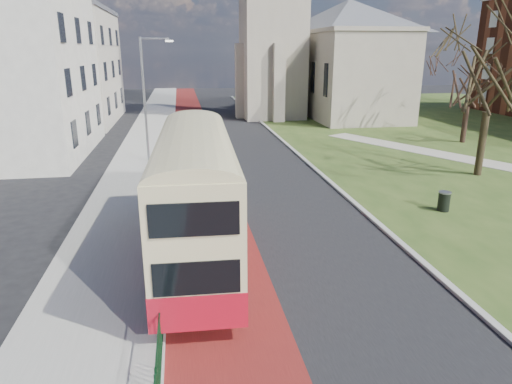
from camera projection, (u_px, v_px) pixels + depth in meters
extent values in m
plane|color=black|center=(257.00, 286.00, 14.84)|extent=(160.00, 160.00, 0.00)
cube|color=black|center=(233.00, 153.00, 33.90)|extent=(9.00, 120.00, 0.01)
cube|color=#591414|center=(197.00, 154.00, 33.49)|extent=(3.40, 120.00, 0.01)
cube|color=gray|center=(144.00, 155.00, 32.89)|extent=(4.00, 120.00, 0.12)
cube|color=#999993|center=(172.00, 154.00, 33.19)|extent=(0.25, 120.00, 0.13)
cube|color=#999993|center=(287.00, 145.00, 36.48)|extent=(0.25, 80.00, 0.13)
cube|color=#2C4418|center=(511.00, 138.00, 39.56)|extent=(40.00, 80.00, 0.04)
cylinder|color=#0D3C1D|center=(166.00, 217.00, 17.82)|extent=(0.04, 24.00, 0.04)
cylinder|color=#0D3C1D|center=(168.00, 239.00, 18.11)|extent=(0.04, 24.00, 0.04)
cube|color=gray|center=(273.00, 4.00, 48.28)|extent=(6.50, 6.50, 24.00)
cube|color=gray|center=(345.00, 76.00, 51.83)|extent=(9.00, 18.00, 9.00)
cube|color=beige|center=(6.00, 66.00, 31.53)|extent=(10.00, 14.00, 12.50)
cube|color=beige|center=(62.00, 68.00, 46.83)|extent=(10.00, 16.00, 11.00)
cube|color=#565960|center=(55.00, 8.00, 45.11)|extent=(10.30, 16.30, 0.50)
cylinder|color=gray|center=(145.00, 101.00, 29.87)|extent=(0.16, 0.16, 8.00)
cylinder|color=gray|center=(155.00, 38.00, 28.84)|extent=(1.80, 0.10, 0.10)
cube|color=silver|center=(169.00, 41.00, 29.03)|extent=(0.50, 0.18, 0.12)
cube|color=#A90F20|center=(197.00, 232.00, 16.58)|extent=(2.91, 10.96, 0.99)
cube|color=beige|center=(195.00, 181.00, 16.00)|extent=(2.88, 10.91, 2.87)
cube|color=black|center=(161.00, 204.00, 16.40)|extent=(0.38, 8.92, 0.94)
cube|color=black|center=(230.00, 201.00, 16.70)|extent=(0.38, 8.92, 0.94)
cube|color=black|center=(158.00, 166.00, 15.68)|extent=(0.41, 9.79, 0.89)
cube|color=black|center=(230.00, 163.00, 15.98)|extent=(0.41, 9.79, 0.89)
cube|color=black|center=(196.00, 168.00, 21.39)|extent=(2.22, 0.16, 1.04)
cube|color=black|center=(195.00, 136.00, 20.95)|extent=(2.22, 0.16, 0.89)
cube|color=orange|center=(194.00, 124.00, 20.78)|extent=(1.77, 0.16, 0.30)
cylinder|color=black|center=(171.00, 212.00, 20.09)|extent=(0.33, 1.04, 1.03)
cylinder|color=black|center=(223.00, 210.00, 20.37)|extent=(0.33, 1.04, 1.03)
cylinder|color=black|center=(160.00, 291.00, 13.50)|extent=(0.33, 1.04, 1.03)
cylinder|color=black|center=(236.00, 286.00, 13.78)|extent=(0.33, 1.04, 1.03)
cylinder|color=#302718|center=(482.00, 144.00, 27.29)|extent=(0.55, 0.55, 3.81)
cylinder|color=black|center=(465.00, 125.00, 37.19)|extent=(0.41, 0.41, 2.93)
cylinder|color=black|center=(444.00, 202.00, 21.50)|extent=(0.68, 0.68, 0.88)
cylinder|color=gray|center=(445.00, 192.00, 21.36)|extent=(0.73, 0.73, 0.06)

